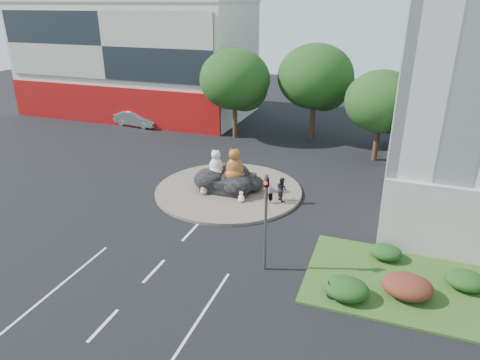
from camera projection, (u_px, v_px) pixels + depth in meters
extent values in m
plane|color=black|center=(154.00, 271.00, 20.76)|extent=(120.00, 120.00, 0.00)
cylinder|color=brown|center=(229.00, 190.00, 29.39)|extent=(10.00, 10.00, 0.20)
cube|color=silver|center=(138.00, 59.00, 48.35)|extent=(25.00, 12.00, 12.00)
cube|color=#990E0E|center=(109.00, 106.00, 44.65)|extent=(25.00, 0.30, 4.00)
cube|color=#B2AD9E|center=(102.00, 46.00, 42.28)|extent=(24.00, 0.15, 6.50)
cube|color=silver|center=(132.00, 0.00, 45.95)|extent=(25.20, 12.20, 0.40)
cube|color=#2E4F1A|center=(417.00, 286.00, 19.58)|extent=(10.00, 6.00, 0.12)
cylinder|color=#382314|center=(235.00, 118.00, 40.36)|extent=(0.44, 0.44, 3.74)
ellipsoid|color=#153511|center=(235.00, 79.00, 38.95)|extent=(6.46, 6.46, 5.49)
sphere|color=#153511|center=(245.00, 88.00, 39.46)|extent=(4.25, 4.25, 4.25)
sphere|color=#153511|center=(227.00, 86.00, 39.14)|extent=(3.74, 3.74, 3.74)
cylinder|color=#382314|center=(313.00, 119.00, 39.86)|extent=(0.44, 0.44, 3.96)
ellipsoid|color=#153511|center=(315.00, 76.00, 38.36)|extent=(6.84, 6.84, 5.81)
sphere|color=#153511|center=(325.00, 86.00, 38.90)|extent=(4.50, 4.50, 4.50)
sphere|color=#153511|center=(307.00, 84.00, 38.57)|extent=(3.96, 3.96, 3.96)
cylinder|color=#382314|center=(376.00, 141.00, 34.65)|extent=(0.44, 0.44, 3.30)
ellipsoid|color=#153511|center=(381.00, 101.00, 33.40)|extent=(5.70, 5.70, 4.84)
sphere|color=#153511|center=(391.00, 110.00, 33.87)|extent=(3.75, 3.75, 3.75)
sphere|color=#153511|center=(371.00, 108.00, 33.56)|extent=(3.30, 3.30, 3.30)
ellipsoid|color=#153511|center=(346.00, 289.00, 18.59)|extent=(2.00, 1.60, 0.90)
ellipsoid|color=#542416|center=(407.00, 286.00, 18.66)|extent=(2.20, 1.76, 0.99)
ellipsoid|color=#153511|center=(466.00, 280.00, 19.21)|extent=(1.80, 1.44, 0.81)
ellipsoid|color=#153511|center=(386.00, 252.00, 21.45)|extent=(1.60, 1.28, 0.72)
cylinder|color=#595B60|center=(266.00, 224.00, 19.96)|extent=(0.14, 0.14, 5.00)
imported|color=black|center=(266.00, 191.00, 19.30)|extent=(0.21, 0.26, 1.30)
imported|color=black|center=(271.00, 196.00, 19.32)|extent=(0.26, 1.24, 0.50)
sphere|color=red|center=(266.00, 183.00, 18.97)|extent=(0.18, 0.18, 0.18)
cylinder|color=#595B60|center=(448.00, 171.00, 22.08)|extent=(0.18, 0.18, 8.00)
cylinder|color=#595B60|center=(441.00, 93.00, 20.84)|extent=(2.00, 0.12, 0.12)
cube|color=silver|center=(419.00, 93.00, 21.19)|extent=(0.50, 0.22, 0.12)
imported|color=pink|center=(268.00, 192.00, 27.04)|extent=(0.66, 0.58, 1.51)
imported|color=black|center=(282.00, 189.00, 27.43)|extent=(0.95, 0.95, 1.56)
imported|color=#9B9EA2|center=(137.00, 118.00, 44.57)|extent=(5.09, 2.20, 1.63)
cylinder|color=black|center=(333.00, 289.00, 18.67)|extent=(0.57, 0.57, 0.74)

